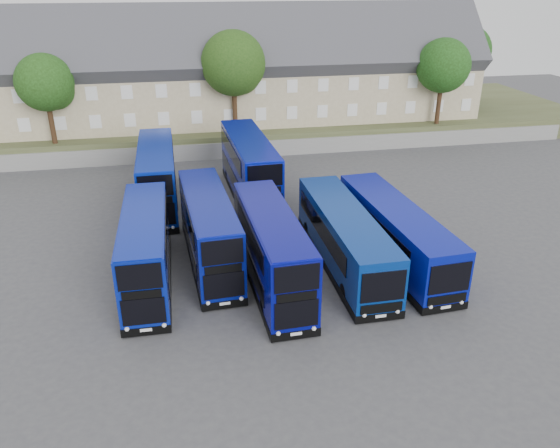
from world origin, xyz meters
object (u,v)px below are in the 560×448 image
at_px(dd_front_left, 146,251).
at_px(coach_east_a, 344,239).
at_px(tree_mid, 235,66).
at_px(dd_front_mid, 209,232).
at_px(tree_east, 444,68).
at_px(tree_west, 47,85).
at_px(tree_far, 466,53).

bearing_deg(dd_front_left, coach_east_a, 0.33).
bearing_deg(tree_mid, dd_front_mid, -101.19).
bearing_deg(dd_front_mid, tree_east, 37.45).
height_order(coach_east_a, tree_east, tree_east).
distance_m(dd_front_left, tree_west, 24.61).
relative_size(tree_west, tree_east, 0.94).
bearing_deg(tree_west, tree_far, 9.46).
bearing_deg(tree_far, tree_east, -130.60).
relative_size(dd_front_left, tree_mid, 1.11).
xyz_separation_m(tree_mid, tree_far, (26.00, 6.50, -0.34)).
xyz_separation_m(coach_east_a, tree_west, (-19.35, 22.65, 5.42)).
distance_m(dd_front_mid, coach_east_a, 7.79).
xyz_separation_m(tree_west, tree_east, (36.00, 0.00, 0.34)).
height_order(coach_east_a, tree_far, tree_far).
distance_m(dd_front_mid, tree_west, 24.57).
relative_size(dd_front_mid, coach_east_a, 0.86).
xyz_separation_m(tree_mid, tree_east, (20.00, -0.50, -0.68)).
height_order(dd_front_mid, tree_west, tree_west).
height_order(dd_front_mid, tree_east, tree_east).
xyz_separation_m(dd_front_left, tree_mid, (7.76, 23.12, 6.09)).
distance_m(tree_west, tree_mid, 16.04).
bearing_deg(dd_front_left, tree_far, 41.72).
height_order(dd_front_mid, coach_east_a, dd_front_mid).
bearing_deg(tree_west, dd_front_left, -69.98).
height_order(dd_front_left, tree_west, tree_west).
xyz_separation_m(coach_east_a, tree_far, (22.65, 29.65, 6.10)).
xyz_separation_m(dd_front_mid, tree_west, (-11.75, 20.98, 5.03)).
bearing_deg(tree_mid, coach_east_a, -81.77).
bearing_deg(tree_far, tree_west, -170.54).
xyz_separation_m(dd_front_mid, tree_east, (24.25, 20.98, 5.37)).
bearing_deg(dd_front_mid, tree_mid, 75.39).
xyz_separation_m(dd_front_left, tree_west, (-8.24, 22.62, 5.08)).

